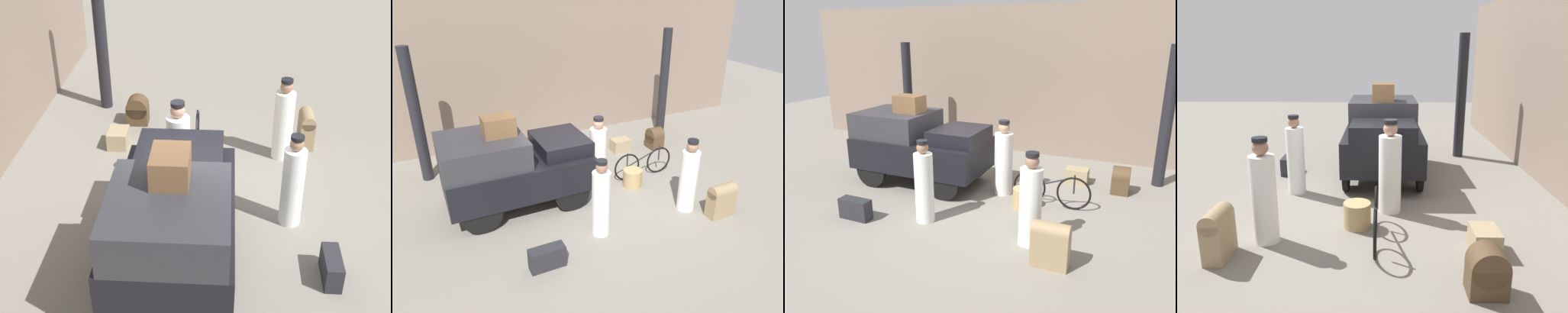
% 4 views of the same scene
% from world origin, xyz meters
% --- Properties ---
extents(ground_plane, '(30.00, 30.00, 0.00)m').
position_xyz_m(ground_plane, '(0.00, 0.00, 0.00)').
color(ground_plane, gray).
extents(station_building_facade, '(16.00, 0.15, 4.50)m').
position_xyz_m(station_building_facade, '(0.00, 4.08, 2.25)').
color(station_building_facade, gray).
rests_on(station_building_facade, ground).
extents(canopy_pillar_left, '(0.28, 0.28, 3.41)m').
position_xyz_m(canopy_pillar_left, '(-3.31, 2.58, 1.70)').
color(canopy_pillar_left, black).
rests_on(canopy_pillar_left, ground).
extents(canopy_pillar_right, '(0.28, 0.28, 3.41)m').
position_xyz_m(canopy_pillar_right, '(4.01, 2.58, 1.70)').
color(canopy_pillar_right, black).
rests_on(canopy_pillar_right, ground).
extents(truck, '(3.23, 1.75, 1.78)m').
position_xyz_m(truck, '(-1.57, 0.41, 1.00)').
color(truck, black).
rests_on(truck, ground).
extents(bicycle, '(1.71, 0.04, 0.78)m').
position_xyz_m(bicycle, '(1.85, 0.29, 0.38)').
color(bicycle, black).
rests_on(bicycle, ground).
extents(wicker_basket, '(0.47, 0.47, 0.44)m').
position_xyz_m(wicker_basket, '(1.33, -0.04, 0.22)').
color(wicker_basket, tan).
rests_on(wicker_basket, ground).
extents(conductor_in_dark_uniform, '(0.42, 0.42, 1.76)m').
position_xyz_m(conductor_in_dark_uniform, '(0.65, 0.53, 0.80)').
color(conductor_in_dark_uniform, white).
rests_on(conductor_in_dark_uniform, ground).
extents(porter_standing_middle, '(0.40, 0.40, 1.71)m').
position_xyz_m(porter_standing_middle, '(1.89, -1.45, 0.78)').
color(porter_standing_middle, white).
rests_on(porter_standing_middle, ground).
extents(porter_lifting_near_truck, '(0.37, 0.37, 1.68)m').
position_xyz_m(porter_lifting_near_truck, '(-0.28, -1.43, 0.77)').
color(porter_lifting_near_truck, white).
rests_on(porter_lifting_near_truck, ground).
extents(suitcase_black_upright, '(0.55, 0.41, 0.37)m').
position_xyz_m(suitcase_black_upright, '(2.12, 1.95, 0.18)').
color(suitcase_black_upright, '#9E8966').
rests_on(suitcase_black_upright, ground).
extents(suitcase_tan_flat, '(0.39, 0.48, 0.65)m').
position_xyz_m(suitcase_tan_flat, '(3.19, 1.70, 0.32)').
color(suitcase_tan_flat, '#4C3823').
rests_on(suitcase_tan_flat, ground).
extents(trunk_wicker_pale, '(0.60, 0.30, 0.77)m').
position_xyz_m(trunk_wicker_pale, '(2.40, -2.00, 0.41)').
color(trunk_wicker_pale, '#937A56').
rests_on(trunk_wicker_pale, ground).
extents(suitcase_small_leather, '(0.66, 0.25, 0.42)m').
position_xyz_m(suitcase_small_leather, '(-1.63, -1.93, 0.21)').
color(suitcase_small_leather, '#232328').
rests_on(suitcase_small_leather, ground).
extents(trunk_on_truck_roof, '(0.66, 0.51, 0.42)m').
position_xyz_m(trunk_on_truck_roof, '(-1.79, 0.41, 1.99)').
color(trunk_on_truck_roof, brown).
rests_on(trunk_on_truck_roof, truck).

